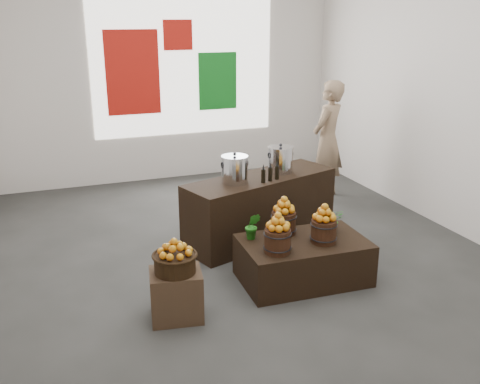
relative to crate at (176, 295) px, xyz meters
name	(u,v)px	position (x,y,z in m)	size (l,w,h in m)	color
ground	(239,252)	(1.09, 1.20, -0.25)	(7.00, 7.00, 0.00)	#383835
back_wall	(167,65)	(1.09, 4.70, 1.75)	(6.00, 0.04, 4.00)	silver
back_opening	(184,65)	(1.39, 4.68, 1.75)	(3.20, 0.02, 2.40)	white
deco_red_left	(133,73)	(0.49, 4.67, 1.65)	(0.90, 0.04, 1.40)	#B5160D
deco_green_right	(218,81)	(1.99, 4.67, 1.45)	(0.70, 0.04, 1.00)	#116E1C
deco_red_upper	(178,35)	(1.29, 4.67, 2.25)	(0.50, 0.04, 0.50)	#B5160D
crate	(176,295)	(0.00, 0.00, 0.00)	(0.49, 0.40, 0.49)	#472F21
wicker_basket	(175,263)	(0.00, 0.00, 0.34)	(0.39, 0.39, 0.18)	black
apples_in_basket	(174,247)	(0.00, 0.00, 0.51)	(0.31, 0.31, 0.16)	#A81B05
display_table	(303,260)	(1.51, 0.27, -0.01)	(1.37, 0.85, 0.48)	black
apple_bucket_front_left	(277,241)	(1.11, 0.10, 0.36)	(0.27, 0.27, 0.25)	#33160E
apples_in_bucket_front_left	(278,221)	(1.11, 0.10, 0.58)	(0.21, 0.21, 0.18)	#A81B05
apple_bucket_front_right	(324,231)	(1.69, 0.16, 0.36)	(0.27, 0.27, 0.25)	#33160E
apples_in_bucket_front_right	(325,212)	(1.69, 0.16, 0.58)	(0.21, 0.21, 0.18)	#A81B05
apple_bucket_rear	(284,223)	(1.38, 0.53, 0.36)	(0.27, 0.27, 0.25)	#33160E
apples_in_bucket_rear	(284,205)	(1.38, 0.53, 0.58)	(0.21, 0.21, 0.18)	#A81B05
herb_garnish_right	(332,220)	(1.93, 0.41, 0.36)	(0.24, 0.21, 0.27)	#1B6816
herb_garnish_left	(253,226)	(1.00, 0.51, 0.38)	(0.17, 0.13, 0.30)	#1B6816
counter	(261,208)	(1.52, 1.52, 0.18)	(2.09, 0.66, 0.85)	black
stock_pot_left	(235,170)	(1.12, 1.39, 0.77)	(0.32, 0.32, 0.32)	silver
stock_pot_center	(280,160)	(1.84, 1.63, 0.77)	(0.32, 0.32, 0.32)	silver
oil_cruets	(272,171)	(1.59, 1.33, 0.73)	(0.23, 0.06, 0.24)	black
shopper	(328,140)	(3.18, 2.74, 0.69)	(0.68, 0.45, 1.88)	#907458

